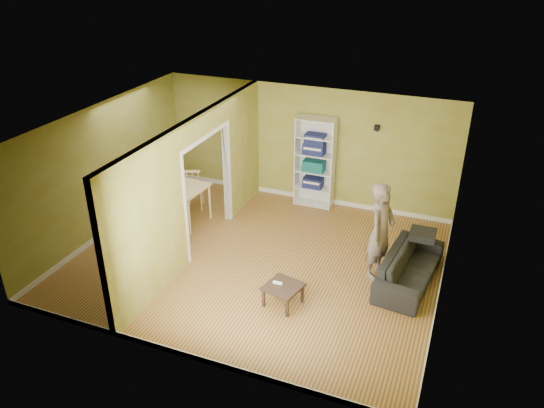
{
  "coord_description": "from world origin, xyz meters",
  "views": [
    {
      "loc": [
        3.31,
        -7.64,
        5.39
      ],
      "look_at": [
        0.2,
        0.2,
        1.1
      ],
      "focal_mm": 35.0,
      "sensor_mm": 36.0,
      "label": 1
    }
  ],
  "objects_px": {
    "chair_far": "(194,187)",
    "chair_near": "(167,209)",
    "dining_table": "(174,188)",
    "sofa": "(410,263)",
    "person": "(381,223)",
    "coffee_table": "(283,288)",
    "bookshelf": "(316,162)",
    "chair_left": "(145,195)"
  },
  "relations": [
    {
      "from": "sofa",
      "to": "coffee_table",
      "type": "distance_m",
      "value": 2.29
    },
    {
      "from": "sofa",
      "to": "dining_table",
      "type": "bearing_deg",
      "value": 91.35
    },
    {
      "from": "bookshelf",
      "to": "chair_far",
      "type": "height_order",
      "value": "bookshelf"
    },
    {
      "from": "bookshelf",
      "to": "chair_far",
      "type": "relative_size",
      "value": 2.07
    },
    {
      "from": "person",
      "to": "dining_table",
      "type": "distance_m",
      "value": 4.37
    },
    {
      "from": "person",
      "to": "coffee_table",
      "type": "xyz_separation_m",
      "value": [
        -1.24,
        -1.41,
        -0.73
      ]
    },
    {
      "from": "chair_left",
      "to": "bookshelf",
      "type": "bearing_deg",
      "value": 111.25
    },
    {
      "from": "dining_table",
      "to": "sofa",
      "type": "bearing_deg",
      "value": -5.29
    },
    {
      "from": "bookshelf",
      "to": "dining_table",
      "type": "relative_size",
      "value": 1.54
    },
    {
      "from": "dining_table",
      "to": "chair_left",
      "type": "bearing_deg",
      "value": -177.22
    },
    {
      "from": "person",
      "to": "chair_far",
      "type": "bearing_deg",
      "value": 90.51
    },
    {
      "from": "dining_table",
      "to": "chair_left",
      "type": "height_order",
      "value": "chair_left"
    },
    {
      "from": "dining_table",
      "to": "chair_far",
      "type": "bearing_deg",
      "value": 83.12
    },
    {
      "from": "bookshelf",
      "to": "chair_near",
      "type": "distance_m",
      "value": 3.34
    },
    {
      "from": "sofa",
      "to": "chair_near",
      "type": "height_order",
      "value": "chair_near"
    },
    {
      "from": "bookshelf",
      "to": "coffee_table",
      "type": "distance_m",
      "value": 3.8
    },
    {
      "from": "sofa",
      "to": "chair_near",
      "type": "relative_size",
      "value": 1.85
    },
    {
      "from": "bookshelf",
      "to": "dining_table",
      "type": "xyz_separation_m",
      "value": [
        -2.46,
        -1.82,
        -0.27
      ]
    },
    {
      "from": "bookshelf",
      "to": "coffee_table",
      "type": "bearing_deg",
      "value": -80.23
    },
    {
      "from": "chair_far",
      "to": "chair_near",
      "type": "bearing_deg",
      "value": 69.96
    },
    {
      "from": "dining_table",
      "to": "chair_far",
      "type": "xyz_separation_m",
      "value": [
        0.08,
        0.66,
        -0.25
      ]
    },
    {
      "from": "sofa",
      "to": "chair_far",
      "type": "distance_m",
      "value": 4.95
    },
    {
      "from": "sofa",
      "to": "person",
      "type": "bearing_deg",
      "value": 97.0
    },
    {
      "from": "bookshelf",
      "to": "person",
      "type": "bearing_deg",
      "value": -50.49
    },
    {
      "from": "sofa",
      "to": "chair_far",
      "type": "xyz_separation_m",
      "value": [
        -4.82,
        1.11,
        0.11
      ]
    },
    {
      "from": "bookshelf",
      "to": "dining_table",
      "type": "distance_m",
      "value": 3.07
    },
    {
      "from": "chair_far",
      "to": "bookshelf",
      "type": "bearing_deg",
      "value": -176.38
    },
    {
      "from": "chair_near",
      "to": "chair_far",
      "type": "distance_m",
      "value": 1.19
    },
    {
      "from": "sofa",
      "to": "coffee_table",
      "type": "height_order",
      "value": "sofa"
    },
    {
      "from": "dining_table",
      "to": "coffee_table",
      "type": "bearing_deg",
      "value": -31.1
    },
    {
      "from": "sofa",
      "to": "chair_left",
      "type": "bearing_deg",
      "value": 92.39
    },
    {
      "from": "person",
      "to": "chair_left",
      "type": "xyz_separation_m",
      "value": [
        -5.07,
        0.42,
        -0.57
      ]
    },
    {
      "from": "person",
      "to": "dining_table",
      "type": "bearing_deg",
      "value": 99.21
    },
    {
      "from": "person",
      "to": "chair_near",
      "type": "height_order",
      "value": "person"
    },
    {
      "from": "bookshelf",
      "to": "dining_table",
      "type": "bearing_deg",
      "value": -143.62
    },
    {
      "from": "person",
      "to": "chair_near",
      "type": "bearing_deg",
      "value": 106.11
    },
    {
      "from": "sofa",
      "to": "person",
      "type": "relative_size",
      "value": 0.94
    },
    {
      "from": "coffee_table",
      "to": "chair_near",
      "type": "bearing_deg",
      "value": 155.63
    },
    {
      "from": "chair_near",
      "to": "chair_far",
      "type": "height_order",
      "value": "chair_near"
    },
    {
      "from": "coffee_table",
      "to": "dining_table",
      "type": "bearing_deg",
      "value": 148.9
    },
    {
      "from": "sofa",
      "to": "dining_table",
      "type": "distance_m",
      "value": 4.93
    },
    {
      "from": "coffee_table",
      "to": "chair_far",
      "type": "relative_size",
      "value": 0.56
    }
  ]
}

